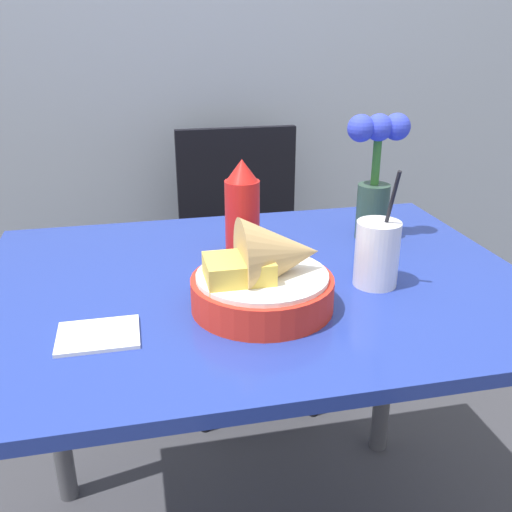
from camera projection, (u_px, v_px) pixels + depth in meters
The scene contains 7 objects.
dining_table at pixel (256, 332), 1.13m from camera, with size 1.03×0.77×0.76m.
chair_far_window at pixel (242, 241), 1.91m from camera, with size 0.40×0.40×0.89m.
food_basket at pixel (267, 276), 0.95m from camera, with size 0.24×0.24×0.16m.
ketchup_bottle at pixel (244, 209), 1.16m from camera, with size 0.07×0.07×0.20m.
drink_cup at pixel (377, 256), 1.03m from camera, with size 0.08×0.08×0.22m.
flower_vase at pixel (375, 172), 1.23m from camera, with size 0.14×0.07×0.28m.
napkin at pixel (98, 335), 0.88m from camera, with size 0.12×0.10×0.01m.
Camera 1 is at (-0.21, -0.96, 1.21)m, focal length 40.00 mm.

